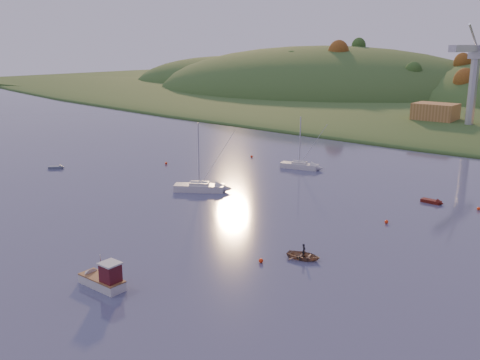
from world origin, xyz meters
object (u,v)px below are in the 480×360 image
Objects in this scene: fishing_boat at (99,278)px; grey_dinghy at (59,167)px; red_tender at (435,202)px; sailboat_near at (199,187)px; sailboat_far at (299,165)px; canoe at (304,256)px.

fishing_boat is 2.08× the size of grey_dinghy.
grey_dinghy is (-63.43, -23.01, -0.01)m from red_tender.
grey_dinghy is at bearing 155.68° from sailboat_near.
fishing_boat is 0.61× the size of sailboat_far.
red_tender is at bearing -23.12° from grey_dinghy.
sailboat_far is 28.96m from red_tender.
red_tender is at bearing -19.62° from canoe.
grey_dinghy is (-31.69, -5.57, -0.50)m from sailboat_near.
sailboat_near reaches higher than sailboat_far.
fishing_boat is at bearing -104.27° from red_tender.
fishing_boat is at bearing -96.41° from sailboat_near.
red_tender reaches higher than canoe.
fishing_boat is 0.55× the size of sailboat_near.
canoe is 60.34m from grey_dinghy.
fishing_boat is at bearing -91.19° from sailboat_far.
red_tender is (3.51, 30.13, -0.15)m from canoe.
red_tender is (31.74, 17.44, -0.48)m from sailboat_near.
fishing_boat reaches higher than grey_dinghy.
sailboat_far is (-13.02, 54.89, -0.19)m from fishing_boat.
sailboat_far reaches higher than fishing_boat.
sailboat_near is 36.22m from red_tender.
fishing_boat reaches higher than canoe.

